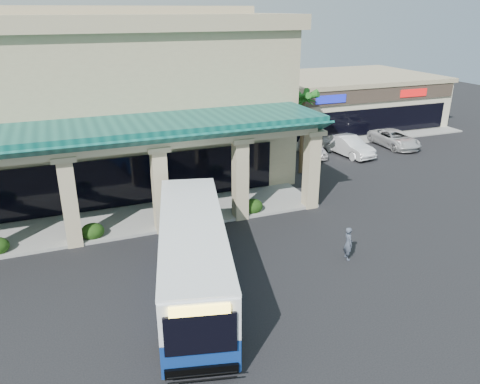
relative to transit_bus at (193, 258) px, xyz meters
name	(u,v)px	position (x,y,z in m)	size (l,w,h in m)	color
ground	(251,266)	(3.02, 1.00, -1.58)	(110.00, 110.00, 0.00)	black
main_building	(47,98)	(-4.98, 17.00, 4.10)	(30.80, 14.80, 11.35)	tan
arcade	(56,183)	(-4.98, 7.80, 1.27)	(30.00, 6.20, 5.70)	#0C4C46
strip_mall	(323,100)	(21.02, 25.00, 0.87)	(22.50, 12.50, 4.90)	beige
palm_0	(302,128)	(11.52, 12.00, 1.72)	(2.40, 2.40, 6.60)	#195A18
palm_1	(295,124)	(12.52, 15.00, 1.32)	(2.40, 2.40, 5.80)	#195A18
broadleaf_tree	(247,119)	(10.52, 20.00, 0.83)	(2.60, 2.60, 4.81)	#17350C
transit_bus	(193,258)	(0.00, 0.00, 0.00)	(2.63, 11.30, 3.16)	navy
pedestrian	(348,243)	(7.57, -0.05, -0.75)	(0.60, 0.40, 1.65)	#3E4655
car_silver	(312,147)	(14.46, 15.44, -0.89)	(1.63, 4.04, 1.38)	white
car_white	(349,146)	(17.24, 14.45, -0.78)	(1.68, 4.82, 1.59)	white
car_gray	(394,139)	(22.35, 15.15, -0.86)	(2.38, 5.17, 1.44)	silver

